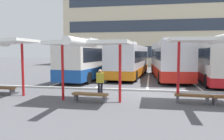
% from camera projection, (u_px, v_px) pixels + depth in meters
% --- Properties ---
extents(ground_plane, '(160.00, 160.00, 0.00)m').
position_uv_depth(ground_plane, '(147.00, 94.00, 13.27)').
color(ground_plane, '#515156').
extents(terminal_building, '(33.07, 15.28, 16.87)m').
position_uv_depth(terminal_building, '(151.00, 31.00, 46.43)').
color(terminal_building, beige).
rests_on(terminal_building, ground).
extents(coach_bus_0, '(3.58, 11.18, 3.77)m').
position_uv_depth(coach_bus_0, '(92.00, 60.00, 21.11)').
color(coach_bus_0, silver).
rests_on(coach_bus_0, ground).
extents(coach_bus_1, '(3.46, 11.41, 3.53)m').
position_uv_depth(coach_bus_1, '(130.00, 61.00, 22.65)').
color(coach_bus_1, silver).
rests_on(coach_bus_1, ground).
extents(coach_bus_2, '(3.28, 11.53, 3.79)m').
position_uv_depth(coach_bus_2, '(168.00, 60.00, 21.21)').
color(coach_bus_2, silver).
rests_on(coach_bus_2, ground).
extents(coach_bus_3, '(3.08, 12.48, 3.74)m').
position_uv_depth(coach_bus_3, '(211.00, 61.00, 19.30)').
color(coach_bus_3, silver).
rests_on(coach_bus_3, ground).
extents(lane_stripe_0, '(0.16, 14.00, 0.01)m').
position_uv_depth(lane_stripe_0, '(77.00, 77.00, 22.31)').
color(lane_stripe_0, white).
rests_on(lane_stripe_0, ground).
extents(lane_stripe_1, '(0.16, 14.00, 0.01)m').
position_uv_depth(lane_stripe_1, '(112.00, 78.00, 21.67)').
color(lane_stripe_1, white).
rests_on(lane_stripe_1, ground).
extents(lane_stripe_2, '(0.16, 14.00, 0.01)m').
position_uv_depth(lane_stripe_2, '(148.00, 78.00, 21.03)').
color(lane_stripe_2, white).
rests_on(lane_stripe_2, ground).
extents(lane_stripe_3, '(0.16, 14.00, 0.01)m').
position_uv_depth(lane_stripe_3, '(187.00, 79.00, 20.39)').
color(lane_stripe_3, white).
rests_on(lane_stripe_3, ground).
extents(bench_0, '(2.03, 0.57, 0.45)m').
position_uv_depth(bench_0, '(0.00, 89.00, 13.14)').
color(bench_0, brown).
rests_on(bench_0, ground).
extents(waiting_shelter_1, '(4.04, 4.52, 3.15)m').
position_uv_depth(waiting_shelter_1, '(89.00, 44.00, 10.77)').
color(waiting_shelter_1, red).
rests_on(waiting_shelter_1, ground).
extents(bench_1, '(1.88, 0.57, 0.45)m').
position_uv_depth(bench_1, '(90.00, 95.00, 11.10)').
color(bench_1, brown).
rests_on(bench_1, ground).
extents(waiting_shelter_2, '(4.15, 4.41, 3.28)m').
position_uv_depth(waiting_shelter_2, '(214.00, 41.00, 10.30)').
color(waiting_shelter_2, red).
rests_on(waiting_shelter_2, ground).
extents(bench_2, '(1.71, 0.55, 0.45)m').
position_uv_depth(bench_2, '(192.00, 97.00, 10.79)').
color(bench_2, brown).
rests_on(bench_2, ground).
extents(platform_kerb, '(44.00, 0.24, 0.12)m').
position_uv_depth(platform_kerb, '(147.00, 90.00, 14.13)').
color(platform_kerb, '#ADADA8').
rests_on(platform_kerb, ground).
extents(waiting_passenger_0, '(0.49, 0.33, 1.55)m').
position_uv_depth(waiting_passenger_0, '(100.00, 81.00, 12.63)').
color(waiting_passenger_0, black).
rests_on(waiting_passenger_0, ground).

